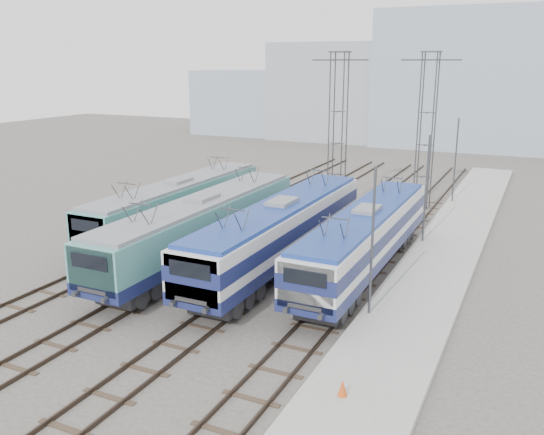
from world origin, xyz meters
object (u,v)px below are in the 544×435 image
at_px(catenary_tower_west, 338,123).
at_px(mast_rear, 455,162).
at_px(locomotive_center_right, 280,229).
at_px(mast_front, 372,245).
at_px(locomotive_center_left, 201,225).
at_px(locomotive_far_right, 365,236).
at_px(catenary_tower_east, 427,124).
at_px(safety_cone, 342,388).
at_px(mast_mid, 426,191).
at_px(locomotive_far_left, 177,203).

distance_m(catenary_tower_west, mast_rear, 9.99).
distance_m(locomotive_center_right, mast_front, 7.73).
xyz_separation_m(locomotive_center_left, mast_front, (10.85, -3.21, 1.22)).
bearing_deg(locomotive_far_right, catenary_tower_west, 114.73).
relative_size(locomotive_center_right, catenary_tower_east, 1.53).
bearing_deg(safety_cone, mast_mid, 93.25).
bearing_deg(locomotive_center_right, mast_mid, 50.69).
distance_m(locomotive_center_left, catenary_tower_west, 17.49).
xyz_separation_m(catenary_tower_west, catenary_tower_east, (6.50, 2.00, 0.00)).
bearing_deg(mast_front, catenary_tower_east, 95.45).
relative_size(mast_mid, safety_cone, 11.69).
xyz_separation_m(locomotive_far_right, mast_front, (1.85, -5.35, 1.27)).
height_order(mast_front, mast_rear, same).
distance_m(locomotive_far_left, mast_rear, 22.66).
xyz_separation_m(mast_mid, mast_rear, (0.00, 12.00, 0.00)).
bearing_deg(locomotive_far_left, catenary_tower_east, 47.81).
distance_m(locomotive_center_right, mast_mid, 10.09).
distance_m(catenary_tower_west, safety_cone, 29.21).
relative_size(locomotive_far_left, mast_mid, 2.49).
xyz_separation_m(catenary_tower_west, mast_rear, (8.60, 4.00, -3.14)).
distance_m(locomotive_far_left, mast_front, 17.08).
height_order(locomotive_center_left, catenary_tower_west, catenary_tower_west).
bearing_deg(safety_cone, locomotive_center_left, 139.73).
height_order(locomotive_center_left, mast_mid, mast_mid).
bearing_deg(locomotive_far_right, mast_mid, 74.46).
bearing_deg(catenary_tower_west, catenary_tower_east, 17.10).
bearing_deg(mast_front, locomotive_far_left, 154.32).
bearing_deg(locomotive_far_right, locomotive_center_left, -166.65).
bearing_deg(locomotive_center_left, safety_cone, -40.27).
bearing_deg(mast_front, locomotive_center_right, 146.23).
relative_size(mast_rear, safety_cone, 11.69).
distance_m(locomotive_far_right, mast_front, 5.80).
bearing_deg(mast_rear, mast_front, -90.00).
relative_size(locomotive_far_left, locomotive_far_right, 1.00).
xyz_separation_m(locomotive_far_right, safety_cone, (2.92, -12.24, -1.63)).
bearing_deg(safety_cone, mast_front, 98.85).
xyz_separation_m(locomotive_center_left, mast_rear, (10.85, 20.79, 1.22)).
relative_size(locomotive_center_left, mast_front, 2.61).
relative_size(locomotive_center_right, safety_cone, 30.68).
distance_m(locomotive_far_right, mast_mid, 7.02).
distance_m(locomotive_center_left, mast_front, 11.38).
bearing_deg(mast_rear, catenary_tower_west, -155.06).
distance_m(catenary_tower_east, mast_mid, 10.69).
relative_size(locomotive_far_right, mast_rear, 2.49).
xyz_separation_m(catenary_tower_west, mast_front, (8.60, -20.00, -3.14)).
relative_size(locomotive_far_right, mast_mid, 2.49).
height_order(catenary_tower_west, mast_front, catenary_tower_west).
distance_m(catenary_tower_west, catenary_tower_east, 6.80).
distance_m(locomotive_far_left, locomotive_center_left, 6.14).
height_order(mast_front, safety_cone, mast_front).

